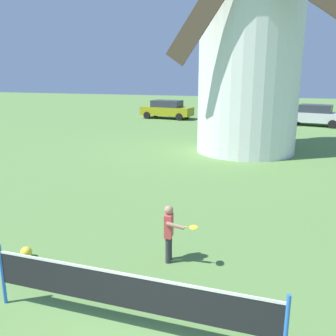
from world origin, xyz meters
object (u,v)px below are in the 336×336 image
at_px(player_far, 170,230).
at_px(parked_car_mustard, 167,109).
at_px(tennis_net, 126,292).
at_px(stray_ball, 26,252).
at_px(windmill, 251,21).
at_px(parked_car_black, 238,112).
at_px(parked_car_silver, 315,115).

relative_size(player_far, parked_car_mustard, 0.27).
relative_size(tennis_net, stray_ball, 18.67).
bearing_deg(windmill, tennis_net, -90.25).
bearing_deg(parked_car_black, windmill, -80.22).
xyz_separation_m(player_far, parked_car_black, (-1.87, 23.37, 0.11)).
bearing_deg(parked_car_silver, parked_car_black, 176.14).
distance_m(windmill, parked_car_black, 12.83).
relative_size(windmill, tennis_net, 2.82).
xyz_separation_m(tennis_net, parked_car_silver, (3.87, 25.26, 0.13)).
distance_m(tennis_net, stray_ball, 3.40).
height_order(player_far, parked_car_black, parked_car_black).
xyz_separation_m(windmill, tennis_net, (-0.06, -14.17, -5.52)).
height_order(player_far, stray_ball, player_far).
distance_m(windmill, player_far, 13.11).
relative_size(parked_car_black, parked_car_silver, 1.00).
bearing_deg(windmill, parked_car_black, 99.78).
height_order(stray_ball, parked_car_silver, parked_car_silver).
xyz_separation_m(stray_ball, parked_car_black, (1.10, 24.20, 0.68)).
height_order(player_far, parked_car_mustard, parked_car_mustard).
bearing_deg(player_far, parked_car_mustard, 108.59).
xyz_separation_m(tennis_net, parked_car_mustard, (-8.03, 26.00, 0.13)).
distance_m(windmill, parked_car_mustard, 15.31).
bearing_deg(parked_car_black, parked_car_silver, -3.86).
bearing_deg(parked_car_mustard, tennis_net, -72.83).
relative_size(windmill, parked_car_mustard, 2.87).
bearing_deg(parked_car_black, parked_car_mustard, 176.67).
relative_size(windmill, parked_car_black, 3.09).
relative_size(player_far, stray_ball, 4.97).
xyz_separation_m(tennis_net, parked_car_black, (-1.92, 25.65, 0.13)).
distance_m(stray_ball, parked_car_silver, 24.79).
bearing_deg(player_far, parked_car_silver, 80.32).
distance_m(parked_car_mustard, parked_car_black, 6.13).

